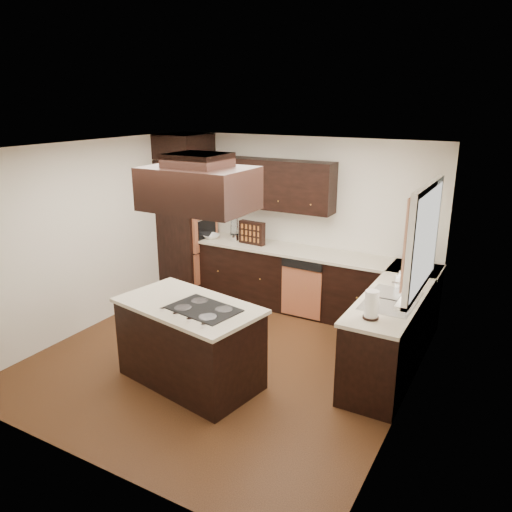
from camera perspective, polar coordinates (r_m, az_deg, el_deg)
name	(u,v)px	position (r m, az deg, el deg)	size (l,w,h in m)	color
floor	(225,359)	(6.18, -3.60, -11.67)	(4.20, 4.20, 0.02)	brown
ceiling	(220,147)	(5.42, -4.12, 12.30)	(4.20, 4.20, 0.02)	silver
wall_back	(300,222)	(7.46, 5.00, 3.89)	(4.20, 0.02, 2.50)	silver
wall_front	(76,333)	(4.19, -19.86, -8.25)	(4.20, 0.02, 2.50)	silver
wall_left	(89,236)	(7.01, -18.51, 2.14)	(0.02, 4.20, 2.50)	silver
wall_right	(412,294)	(4.91, 17.37, -4.17)	(0.02, 4.20, 2.50)	silver
oven_column	(187,226)	(8.05, -7.86, 3.41)	(0.65, 0.75, 2.12)	black
wall_oven_face	(205,225)	(7.83, -5.82, 3.55)	(0.05, 0.62, 0.78)	#BB6642
base_cabinets_back	(292,280)	(7.41, 4.09, -2.73)	(2.93, 0.60, 0.88)	black
base_cabinets_right	(396,329)	(6.10, 15.67, -7.99)	(0.60, 2.40, 0.88)	black
countertop_back	(292,250)	(7.25, 4.12, 0.65)	(2.93, 0.63, 0.04)	beige
countertop_right	(398,292)	(5.92, 15.89, -3.94)	(0.63, 2.40, 0.04)	beige
upper_cabinets	(269,184)	(7.37, 1.46, 8.24)	(2.00, 0.34, 0.72)	black
dishwasher_front	(301,293)	(7.06, 5.22, -4.18)	(0.60, 0.05, 0.72)	#BB6642
window_frame	(424,239)	(5.31, 18.62, 1.89)	(0.06, 1.32, 1.12)	white
window_pane	(427,239)	(5.31, 18.92, 1.84)	(0.00, 1.20, 1.00)	white
curtain_left	(409,243)	(4.91, 17.03, 1.41)	(0.02, 0.34, 0.90)	beige
curtain_right	(427,224)	(5.71, 18.91, 3.43)	(0.02, 0.34, 0.90)	beige
sink_rim	(391,300)	(5.59, 15.19, -4.90)	(0.52, 0.84, 0.01)	silver
island	(190,345)	(5.57, -7.55, -10.01)	(1.51, 0.82, 0.88)	black
island_top	(188,306)	(5.37, -7.75, -5.65)	(1.56, 0.88, 0.04)	beige
cooktop	(203,309)	(5.21, -6.03, -6.04)	(0.71, 0.48, 0.01)	black
range_hood	(199,189)	(4.96, -6.56, 7.67)	(1.05, 0.72, 0.42)	black
hood_duct	(198,160)	(4.92, -6.67, 10.83)	(0.55, 0.50, 0.13)	black
blender_base	(235,237)	(7.66, -2.45, 2.14)	(0.15, 0.15, 0.10)	silver
blender_pitcher	(235,226)	(7.61, -2.47, 3.44)	(0.13, 0.13, 0.26)	silver
spice_rack	(252,233)	(7.44, -0.46, 2.67)	(0.41, 0.10, 0.34)	black
mixing_bowl	(211,236)	(7.81, -5.20, 2.26)	(0.26, 0.26, 0.06)	white
soap_bottle	(399,279)	(5.98, 16.05, -2.56)	(0.09, 0.09, 0.19)	white
paper_towel	(371,305)	(5.04, 13.06, -5.47)	(0.14, 0.14, 0.29)	white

